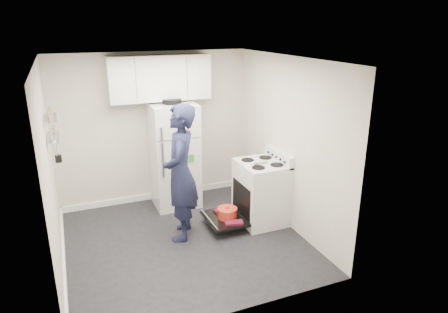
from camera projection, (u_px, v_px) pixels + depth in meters
name	position (u px, v px, depth m)	size (l,w,h in m)	color
room	(179.00, 160.00, 5.26)	(3.21, 3.21, 2.51)	black
electric_range	(260.00, 193.00, 6.07)	(0.66, 0.76, 1.10)	silver
open_oven_door	(226.00, 216.00, 5.94)	(0.55, 0.70, 0.23)	black
refrigerator	(174.00, 155.00, 6.53)	(0.72, 0.74, 1.79)	silver
upper_cabinets	(160.00, 78.00, 6.25)	(1.60, 0.33, 0.70)	silver
wall_shelf_rack	(52.00, 128.00, 4.98)	(0.14, 0.60, 0.61)	#B2B2B7
person	(181.00, 173.00, 5.48)	(0.70, 0.46, 1.92)	#181B36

